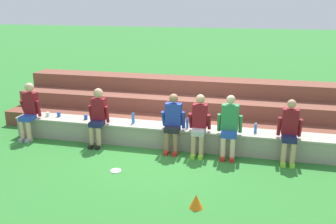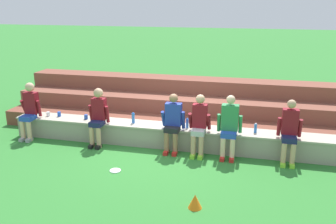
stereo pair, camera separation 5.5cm
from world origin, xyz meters
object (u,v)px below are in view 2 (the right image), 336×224
Objects in this scene: person_far_right at (229,125)px; water_bottle_center_gap at (187,123)px; person_far_left at (30,109)px; person_rightmost_edge at (290,130)px; plastic_cup_left_end at (59,114)px; person_right_of_center at (199,123)px; plastic_cup_right_end at (48,114)px; water_bottle_near_left at (255,128)px; sports_cone at (195,201)px; water_bottle_mid_left at (133,118)px; plastic_cup_middle at (86,117)px; person_center at (173,121)px; frisbee at (115,171)px; person_left_of_center at (98,115)px.

person_far_right reaches higher than water_bottle_center_gap.
person_far_left reaches higher than person_rightmost_edge.
person_far_right reaches higher than plastic_cup_left_end.
plastic_cup_right_end is (-4.02, 0.32, -0.17)m from person_right_of_center.
person_rightmost_edge is at bearing -21.88° from water_bottle_near_left.
sports_cone is (4.68, -2.37, -0.64)m from person_far_left.
water_bottle_near_left is (5.60, 0.28, -0.15)m from person_far_left.
person_far_left is at bearing 179.53° from person_right_of_center.
water_bottle_mid_left is at bearing 178.61° from water_bottle_center_gap.
person_right_of_center is 0.68m from person_far_right.
plastic_cup_middle is at bearing 141.04° from sports_cone.
person_right_of_center reaches higher than plastic_cup_right_end.
person_center is 0.96× the size of person_far_right.
person_rightmost_edge reaches higher than plastic_cup_middle.
water_bottle_center_gap is at bearing 39.36° from person_center.
water_bottle_near_left is 0.83× the size of water_bottle_mid_left.
water_bottle_center_gap is 0.89× the size of water_bottle_mid_left.
person_center is 11.61× the size of plastic_cup_left_end.
person_far_left reaches higher than plastic_cup_middle.
person_far_left reaches higher than frisbee.
person_far_left is at bearing -174.44° from water_bottle_mid_left.
water_bottle_near_left is at bearing 1.87° from water_bottle_center_gap.
person_rightmost_edge is 5.99m from plastic_cup_right_end.
person_far_left is 6.33× the size of water_bottle_near_left.
water_bottle_mid_left reaches higher than plastic_cup_left_end.
person_far_left is 12.08× the size of plastic_cup_left_end.
plastic_cup_left_end is (-0.78, 0.05, 0.00)m from plastic_cup_middle.
water_bottle_center_gap is at bearing -1.72° from plastic_cup_left_end.
water_bottle_mid_left is 1.74m from frisbee.
sports_cone is (3.27, -2.64, -0.44)m from plastic_cup_middle.
person_left_of_center is 0.59m from plastic_cup_middle.
person_right_of_center is 1.96m from person_rightmost_edge.
person_right_of_center is at bearing -165.83° from water_bottle_near_left.
person_left_of_center is 1.60m from plastic_cup_right_end.
water_bottle_center_gap is 3.70m from plastic_cup_right_end.
person_center is 2.58m from person_rightmost_edge.
water_bottle_center_gap is 0.95× the size of sports_cone.
person_far_left is 1.02× the size of person_left_of_center.
plastic_cup_left_end is 0.51× the size of frisbee.
water_bottle_near_left reaches higher than sports_cone.
person_right_of_center is 6.04× the size of frisbee.
person_far_right is at bearing -0.52° from person_far_left.
frisbee is 0.91× the size of sports_cone.
person_rightmost_edge is 12.71× the size of plastic_cup_right_end.
person_right_of_center is at bearing -0.47° from person_far_left.
water_bottle_near_left is at bearing 8.96° from person_center.
plastic_cup_left_end reaches higher than plastic_cup_middle.
person_center is (1.85, 0.02, -0.02)m from person_left_of_center.
water_bottle_mid_left is at bearing 127.26° from sports_cone.
person_left_of_center is 1.02× the size of person_center.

